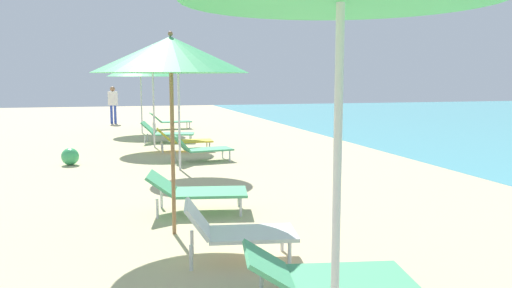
% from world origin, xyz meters
% --- Properties ---
extents(lounger_third_shoreside, '(1.52, 0.91, 0.51)m').
position_xyz_m(lounger_third_shoreside, '(-0.12, 9.57, 0.27)').
color(lounger_third_shoreside, '#4CA572').
rests_on(lounger_third_shoreside, ground).
extents(umbrella_fourth, '(1.90, 1.90, 2.51)m').
position_xyz_m(umbrella_fourth, '(-1.15, 11.98, 2.23)').
color(umbrella_fourth, olive).
rests_on(umbrella_fourth, ground).
extents(lounger_fourth_shoreside, '(1.53, 0.94, 0.59)m').
position_xyz_m(lounger_fourth_shoreside, '(-0.72, 12.95, 0.33)').
color(lounger_fourth_shoreside, '#4CA572').
rests_on(lounger_fourth_shoreside, ground).
extents(lounger_fourth_inland, '(1.26, 0.78, 0.65)m').
position_xyz_m(lounger_fourth_inland, '(-0.61, 10.84, 0.34)').
color(lounger_fourth_inland, white).
rests_on(lounger_fourth_inland, ground).
extents(umbrella_fifth, '(1.85, 1.85, 2.67)m').
position_xyz_m(umbrella_fifth, '(-0.51, 16.55, 2.37)').
color(umbrella_fifth, silver).
rests_on(umbrella_fifth, ground).
extents(lounger_fifth_shoreside, '(1.45, 0.79, 0.66)m').
position_xyz_m(lounger_fifth_shoreside, '(0.09, 17.53, 0.33)').
color(lounger_fifth_shoreside, '#4CA572').
rests_on(lounger_fifth_shoreside, ground).
extents(umbrella_sixth, '(2.32, 2.32, 2.89)m').
position_xyz_m(umbrella_sixth, '(-0.76, 20.38, 2.53)').
color(umbrella_sixth, silver).
rests_on(umbrella_sixth, ground).
extents(lounger_sixth_shoreside, '(1.67, 0.97, 0.65)m').
position_xyz_m(lounger_sixth_shoreside, '(-0.32, 21.41, 0.31)').
color(lounger_sixth_shoreside, '#4CA572').
rests_on(lounger_sixth_shoreside, ground).
extents(lounger_sixth_inland, '(1.48, 0.65, 0.63)m').
position_xyz_m(lounger_sixth_inland, '(-0.07, 19.38, 0.31)').
color(lounger_sixth_inland, yellow).
rests_on(lounger_sixth_inland, ground).
extents(umbrella_farthest, '(2.34, 2.34, 2.65)m').
position_xyz_m(umbrella_farthest, '(-0.90, 24.40, 2.30)').
color(umbrella_farthest, silver).
rests_on(umbrella_farthest, ground).
extents(lounger_farthest_shoreside, '(1.61, 0.71, 0.64)m').
position_xyz_m(lounger_farthest_shoreside, '(0.21, 25.61, 0.33)').
color(lounger_farthest_shoreside, '#4CA572').
rests_on(lounger_farthest_shoreside, ground).
extents(person_walking_near, '(0.42, 0.34, 1.60)m').
position_xyz_m(person_walking_near, '(-1.89, 28.62, 0.97)').
color(person_walking_near, '#334CB2').
rests_on(person_walking_near, ground).
extents(beach_ball, '(0.39, 0.39, 0.39)m').
position_xyz_m(beach_ball, '(-2.83, 17.81, 0.20)').
color(beach_ball, '#3FB266').
rests_on(beach_ball, ground).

